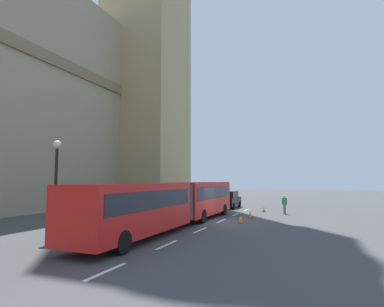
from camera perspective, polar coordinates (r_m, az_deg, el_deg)
ground_plane at (r=23.30m, az=5.10°, el=-12.53°), size 160.00×160.00×0.00m
lane_centre_marking at (r=19.46m, az=1.54°, el=-14.05°), size 29.80×0.16×0.01m
articulated_bus at (r=20.59m, az=-3.15°, el=-8.66°), size 18.81×2.54×2.90m
sedan_lead at (r=34.72m, az=6.90°, el=-8.49°), size 4.40×1.86×1.85m
traffic_cone_west at (r=22.81m, az=9.01°, el=-11.93°), size 0.36×0.36×0.58m
traffic_cone_middle at (r=25.87m, az=10.78°, el=-11.07°), size 0.36×0.36×0.58m
traffic_cone_east at (r=30.94m, az=13.22°, el=-10.00°), size 0.36×0.36×0.58m
street_lamp at (r=18.38m, az=-23.97°, el=-4.61°), size 0.44×0.44×5.27m
pedestrian_near_cones at (r=29.36m, az=16.82°, el=-8.97°), size 0.38×0.46×1.69m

